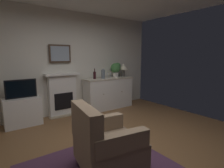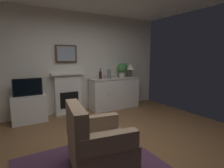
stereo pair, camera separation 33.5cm
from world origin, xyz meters
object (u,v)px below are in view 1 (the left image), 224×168
object	(u,v)px
wine_glass_left	(107,74)
vase_decorative	(103,74)
table_lamp	(123,68)
tv_cabinet	(23,111)
sideboard_cabinet	(109,93)
fireplace_unit	(63,94)
wine_bottle	(95,75)
tv_set	(21,89)
wine_glass_center	(111,74)
potted_plant_small	(116,69)
armchair	(105,143)
framed_picture	(60,54)

from	to	relation	value
wine_glass_left	vase_decorative	bearing A→B (deg)	-178.55
table_lamp	tv_cabinet	bearing A→B (deg)	179.70
tv_cabinet	sideboard_cabinet	bearing A→B (deg)	-0.37
sideboard_cabinet	vase_decorative	bearing A→B (deg)	-167.10
fireplace_unit	wine_bottle	xyz separation A→B (m)	(0.89, -0.13, 0.46)
wine_glass_left	tv_set	xyz separation A→B (m)	(-2.23, 0.04, -0.19)
wine_glass_left	vase_decorative	xyz separation A→B (m)	(-0.15, -0.00, 0.02)
sideboard_cabinet	wine_glass_left	bearing A→B (deg)	-147.52
wine_bottle	tv_set	bearing A→B (deg)	-178.23
table_lamp	tv_cabinet	xyz separation A→B (m)	(-2.85, 0.02, -0.87)
fireplace_unit	sideboard_cabinet	size ratio (longest dim) A/B	0.74
sideboard_cabinet	tv_cabinet	distance (m)	2.31
wine_glass_center	tv_set	bearing A→B (deg)	178.91
potted_plant_small	tv_cabinet	bearing A→B (deg)	-179.33
armchair	wine_glass_center	bearing A→B (deg)	53.33
wine_glass_left	tv_set	bearing A→B (deg)	179.02
sideboard_cabinet	tv_set	xyz separation A→B (m)	(-2.30, -0.01, 0.38)
sideboard_cabinet	tv_cabinet	bearing A→B (deg)	179.63
tv_set	potted_plant_small	size ratio (longest dim) A/B	1.44
tv_set	fireplace_unit	bearing A→B (deg)	10.77
table_lamp	tv_set	bearing A→B (deg)	-179.84
tv_set	armchair	distance (m)	2.47
wine_bottle	sideboard_cabinet	bearing A→B (deg)	-6.45
framed_picture	wine_glass_center	distance (m)	1.50
table_lamp	wine_bottle	bearing A→B (deg)	177.14
sideboard_cabinet	tv_cabinet	world-z (taller)	sideboard_cabinet
wine_glass_left	table_lamp	bearing A→B (deg)	4.23
wine_bottle	tv_cabinet	bearing A→B (deg)	-178.95
sideboard_cabinet	wine_glass_left	world-z (taller)	wine_glass_left
fireplace_unit	tv_set	world-z (taller)	fireplace_unit
fireplace_unit	tv_cabinet	xyz separation A→B (m)	(-0.97, -0.16, -0.23)
table_lamp	fireplace_unit	bearing A→B (deg)	174.61
table_lamp	armchair	distance (m)	3.34
tv_set	wine_bottle	bearing A→B (deg)	1.77
tv_cabinet	tv_set	xyz separation A→B (m)	(0.00, -0.02, 0.52)
wine_bottle	wine_glass_left	xyz separation A→B (m)	(0.36, -0.10, 0.01)
table_lamp	armchair	xyz separation A→B (m)	(-2.23, -2.36, -0.80)
sideboard_cabinet	wine_glass_center	bearing A→B (deg)	-54.80
framed_picture	armchair	size ratio (longest dim) A/B	0.60
framed_picture	sideboard_cabinet	bearing A→B (deg)	-9.52
framed_picture	wine_glass_left	bearing A→B (deg)	-12.09
wine_glass_left	tv_cabinet	distance (m)	2.34
fireplace_unit	sideboard_cabinet	bearing A→B (deg)	-7.61
wine_glass_center	potted_plant_small	size ratio (longest dim) A/B	0.38
framed_picture	wine_glass_left	world-z (taller)	framed_picture
wine_bottle	potted_plant_small	size ratio (longest dim) A/B	0.67
fireplace_unit	table_lamp	size ratio (longest dim) A/B	2.75
wine_bottle	wine_glass_left	world-z (taller)	wine_bottle
vase_decorative	tv_cabinet	xyz separation A→B (m)	(-2.08, 0.06, -0.73)
framed_picture	vase_decorative	world-z (taller)	framed_picture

